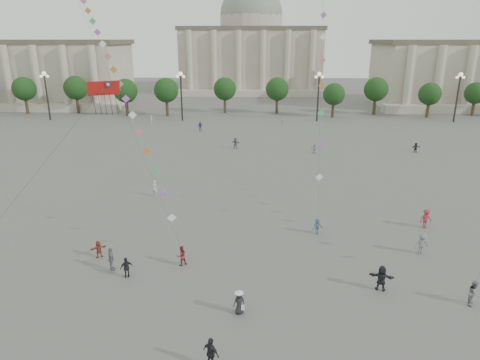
{
  "coord_description": "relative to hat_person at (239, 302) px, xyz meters",
  "views": [
    {
      "loc": [
        0.64,
        -24.68,
        17.47
      ],
      "look_at": [
        -0.41,
        12.0,
        5.3
      ],
      "focal_mm": 32.0,
      "sensor_mm": 36.0,
      "label": 1
    }
  ],
  "objects": [
    {
      "name": "tourist_2",
      "position": [
        -11.99,
        7.41,
        -0.13
      ],
      "size": [
        1.39,
        1.1,
        1.48
      ],
      "primitive_type": "imported",
      "rotation": [
        0.0,
        0.0,
        3.7
      ],
      "color": "#993729",
      "rests_on": "ground"
    },
    {
      "name": "person_crowd_7",
      "position": [
        10.77,
        42.39,
        -0.09
      ],
      "size": [
        1.5,
        1.04,
        1.56
      ],
      "primitive_type": "imported",
      "rotation": [
        0.0,
        0.0,
        2.7
      ],
      "color": "#B6B6B1",
      "rests_on": "ground"
    },
    {
      "name": "person_crowd_3",
      "position": [
        10.23,
        3.1,
        0.11
      ],
      "size": [
        1.9,
        1.05,
        1.95
      ],
      "primitive_type": "imported",
      "rotation": [
        0.0,
        0.0,
        2.86
      ],
      "color": "black",
      "rests_on": "ground"
    },
    {
      "name": "person_crowd_13",
      "position": [
        -10.49,
        22.14,
        0.09
      ],
      "size": [
        0.82,
        0.69,
        1.91
      ],
      "primitive_type": "imported",
      "rotation": [
        0.0,
        0.0,
        2.74
      ],
      "color": "silver",
      "rests_on": "ground"
    },
    {
      "name": "tourist_1",
      "position": [
        -1.4,
        -4.96,
        0.08
      ],
      "size": [
        1.17,
        1.03,
        1.89
      ],
      "primitive_type": "imported",
      "rotation": [
        0.0,
        0.0,
        2.51
      ],
      "color": "black",
      "rests_on": "ground"
    },
    {
      "name": "hat_person",
      "position": [
        0.0,
        0.0,
        0.0
      ],
      "size": [
        0.95,
        0.82,
        1.69
      ],
      "color": "black",
      "rests_on": "ground"
    },
    {
      "name": "kite_flyer_1",
      "position": [
        6.95,
        12.4,
        -0.08
      ],
      "size": [
        1.14,
        0.85,
        1.57
      ],
      "primitive_type": "imported",
      "rotation": [
        0.0,
        0.0,
        0.29
      ],
      "color": "#31496E",
      "rests_on": "ground"
    },
    {
      "name": "person_crowd_10",
      "position": [
        -20.9,
        66.27,
        0.04
      ],
      "size": [
        0.5,
        0.7,
        1.81
      ],
      "primitive_type": "imported",
      "rotation": [
        0.0,
        0.0,
        1.68
      ],
      "color": "silver",
      "rests_on": "ground"
    },
    {
      "name": "tourist_4",
      "position": [
        -8.75,
        4.31,
        -0.03
      ],
      "size": [
        1.05,
        0.83,
        1.67
      ],
      "primitive_type": "imported",
      "rotation": [
        0.0,
        0.0,
        3.65
      ],
      "color": "black",
      "rests_on": "ground"
    },
    {
      "name": "tourist_3",
      "position": [
        -10.27,
        5.36,
        0.11
      ],
      "size": [
        0.95,
        1.23,
        1.95
      ],
      "primitive_type": "imported",
      "rotation": [
        0.0,
        0.0,
        2.06
      ],
      "color": "slate",
      "rests_on": "ground"
    },
    {
      "name": "dragon_kite",
      "position": [
        -9.68,
        5.49,
        12.54
      ],
      "size": [
        6.27,
        3.18,
        17.0
      ],
      "color": "#AF1512",
      "rests_on": "ground"
    },
    {
      "name": "lamp_post_far_west",
      "position": [
        -44.89,
        70.36,
        6.48
      ],
      "size": [
        2.0,
        0.9,
        10.65
      ],
      "color": "#262628",
      "rests_on": "ground"
    },
    {
      "name": "kite_flyer_0",
      "position": [
        -4.85,
        6.29,
        -0.03
      ],
      "size": [
        1.03,
        0.97,
        1.68
      ],
      "primitive_type": "imported",
      "rotation": [
        0.0,
        0.0,
        3.69
      ],
      "color": "maroon",
      "rests_on": "ground"
    },
    {
      "name": "kite_flyer_2",
      "position": [
        16.06,
        1.47,
        0.04
      ],
      "size": [
        1.05,
        1.11,
        1.81
      ],
      "primitive_type": "imported",
      "rotation": [
        0.0,
        0.0,
        0.99
      ],
      "color": "slate",
      "rests_on": "ground"
    },
    {
      "name": "hall_central",
      "position": [
        0.11,
        129.58,
        13.36
      ],
      "size": [
        48.3,
        34.3,
        35.5
      ],
      "color": "#AC9E90",
      "rests_on": "ground"
    },
    {
      "name": "tree_row",
      "position": [
        0.11,
        78.36,
        4.53
      ],
      "size": [
        137.12,
        5.12,
        8.0
      ],
      "color": "#322719",
      "rests_on": "ground"
    },
    {
      "name": "person_crowd_0",
      "position": [
        -9.54,
        58.94,
        0.09
      ],
      "size": [
        1.22,
        0.87,
        1.92
      ],
      "primitive_type": "imported",
      "rotation": [
        0.0,
        0.0,
        0.41
      ],
      "color": "navy",
      "rests_on": "ground"
    },
    {
      "name": "kite_train_west",
      "position": [
        -18.21,
        27.28,
        19.55
      ],
      "size": [
        25.7,
        39.41,
        59.01
      ],
      "color": "#3F3F3F",
      "rests_on": "ground"
    },
    {
      "name": "person_crowd_8",
      "position": [
        17.6,
        14.09,
        0.1
      ],
      "size": [
        1.4,
        1.03,
        1.94
      ],
      "primitive_type": "imported",
      "rotation": [
        0.0,
        0.0,
        0.28
      ],
      "color": "maroon",
      "rests_on": "ground"
    },
    {
      "name": "person_crowd_12",
      "position": [
        -2.0,
        45.23,
        0.04
      ],
      "size": [
        1.74,
        1.3,
        1.82
      ],
      "primitive_type": "imported",
      "rotation": [
        0.0,
        0.0,
        2.62
      ],
      "color": "slate",
      "rests_on": "ground"
    },
    {
      "name": "person_crowd_9",
      "position": [
        27.16,
        43.38,
        -0.06
      ],
      "size": [
        1.57,
        0.85,
        1.61
      ],
      "primitive_type": "imported",
      "rotation": [
        0.0,
        0.0,
        0.26
      ],
      "color": "black",
      "rests_on": "ground"
    },
    {
      "name": "lamp_post_mid_east",
      "position": [
        15.11,
        70.36,
        6.48
      ],
      "size": [
        2.0,
        0.9,
        10.65
      ],
      "color": "#262628",
      "rests_on": "ground"
    },
    {
      "name": "person_crowd_4",
      "position": [
        7.16,
        67.41,
        -0.13
      ],
      "size": [
        1.28,
        1.29,
        1.49
      ],
      "primitive_type": "imported",
      "rotation": [
        0.0,
        0.0,
        3.94
      ],
      "color": "silver",
      "rests_on": "ground"
    },
    {
      "name": "person_crowd_6",
      "position": [
        15.21,
        8.68,
        0.09
      ],
      "size": [
        1.38,
        0.99,
        1.92
      ],
      "primitive_type": "imported",
      "rotation": [
        0.0,
        0.0,
        0.24
      ],
      "color": "slate",
      "rests_on": "ground"
    },
    {
      "name": "lamp_post_mid_west",
      "position": [
        -14.89,
        70.36,
        6.48
      ],
      "size": [
        2.0,
        0.9,
        10.65
      ],
      "color": "#262628",
      "rests_on": "ground"
    },
    {
      "name": "ground",
      "position": [
        0.11,
        0.36,
        -0.87
      ],
      "size": [
        360.0,
        360.0,
        0.0
      ],
      "primitive_type": "plane",
      "color": "#5D5B58",
      "rests_on": "ground"
    },
    {
      "name": "lamp_post_far_east",
      "position": [
        45.11,
        70.36,
        6.48
      ],
      "size": [
        2.0,
        0.9,
        10.65
      ],
      "color": "#262628",
      "rests_on": "ground"
    }
  ]
}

